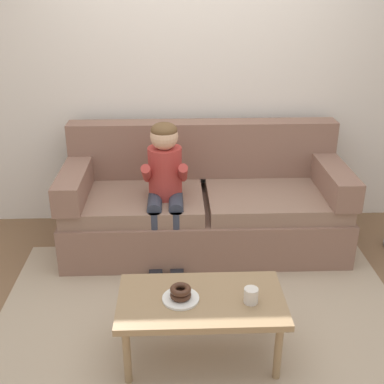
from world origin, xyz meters
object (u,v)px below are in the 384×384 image
at_px(couch, 204,205).
at_px(coffee_table, 201,305).
at_px(mug, 251,296).
at_px(donut, 181,295).
at_px(person_child, 165,180).

bearing_deg(couch, coffee_table, -94.18).
distance_m(coffee_table, mug, 0.29).
distance_m(couch, donut, 1.39).
relative_size(couch, person_child, 2.04).
relative_size(couch, donut, 18.71).
relative_size(coffee_table, donut, 7.92).
bearing_deg(person_child, couch, 33.91).
bearing_deg(donut, person_child, 94.84).
bearing_deg(person_child, mug, -67.75).
xyz_separation_m(couch, mug, (0.17, -1.41, 0.11)).
bearing_deg(donut, mug, -5.77).
distance_m(donut, mug, 0.39).
distance_m(person_child, mug, 1.31).
relative_size(couch, mug, 24.95).
bearing_deg(coffee_table, couch, 85.82).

